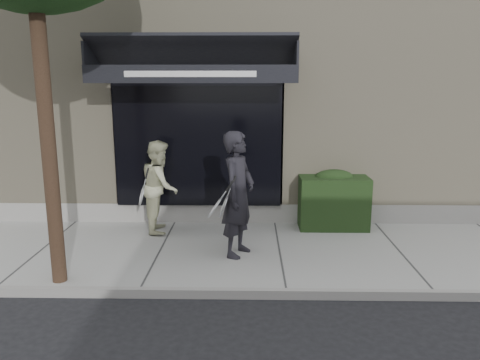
{
  "coord_description": "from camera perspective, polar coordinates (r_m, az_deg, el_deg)",
  "views": [
    {
      "loc": [
        -0.51,
        -7.45,
        2.92
      ],
      "look_at": [
        -0.67,
        0.6,
        1.19
      ],
      "focal_mm": 35.0,
      "sensor_mm": 36.0,
      "label": 1
    }
  ],
  "objects": [
    {
      "name": "hedge",
      "position": [
        9.13,
        11.3,
        -2.43
      ],
      "size": [
        1.3,
        0.7,
        1.14
      ],
      "color": "black",
      "rests_on": "sidewalk"
    },
    {
      "name": "building_facade",
      "position": [
        12.41,
        3.54,
        11.29
      ],
      "size": [
        14.3,
        8.04,
        5.64
      ],
      "color": "tan",
      "rests_on": "ground"
    },
    {
      "name": "pedestrian_front",
      "position": [
        7.45,
        -0.23,
        -1.76
      ],
      "size": [
        0.82,
        0.94,
        2.02
      ],
      "color": "black",
      "rests_on": "sidewalk"
    },
    {
      "name": "sidewalk",
      "position": [
        7.99,
        4.81,
        -8.85
      ],
      "size": [
        20.0,
        3.0,
        0.12
      ],
      "primitive_type": "cube",
      "color": "#A3A39E",
      "rests_on": "ground"
    },
    {
      "name": "pedestrian_back",
      "position": [
        8.82,
        -9.71,
        -0.75
      ],
      "size": [
        0.75,
        0.99,
        1.72
      ],
      "color": "beige",
      "rests_on": "sidewalk"
    },
    {
      "name": "curb",
      "position": [
        6.57,
        5.67,
        -13.62
      ],
      "size": [
        20.0,
        0.1,
        0.14
      ],
      "primitive_type": "cube",
      "color": "gray",
      "rests_on": "ground"
    },
    {
      "name": "ground",
      "position": [
        8.02,
        4.8,
        -9.25
      ],
      "size": [
        80.0,
        80.0,
        0.0
      ],
      "primitive_type": "plane",
      "color": "black",
      "rests_on": "ground"
    }
  ]
}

